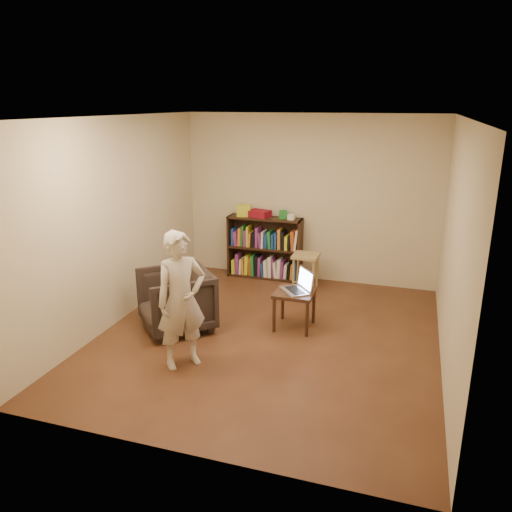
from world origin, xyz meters
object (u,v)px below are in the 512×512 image
(bookshelf, at_px, (265,251))
(stool, at_px, (306,261))
(laptop, at_px, (299,286))
(armchair, at_px, (176,300))
(person, at_px, (181,300))
(side_table, at_px, (295,297))

(bookshelf, height_order, stool, bookshelf)
(bookshelf, relative_size, laptop, 2.54)
(bookshelf, xyz_separation_m, armchair, (-0.49, -2.22, -0.06))
(bookshelf, relative_size, armchair, 1.42)
(stool, bearing_deg, person, -106.11)
(armchair, xyz_separation_m, person, (0.48, -0.79, 0.37))
(stool, relative_size, person, 0.37)
(stool, bearing_deg, armchair, -123.71)
(laptop, xyz_separation_m, person, (-0.98, -1.30, 0.20))
(side_table, distance_m, laptop, 0.15)
(laptop, bearing_deg, side_table, -101.65)
(side_table, bearing_deg, person, -126.11)
(stool, xyz_separation_m, armchair, (-1.24, -1.87, -0.06))
(bookshelf, xyz_separation_m, laptop, (0.96, -1.71, 0.11))
(side_table, xyz_separation_m, person, (-0.93, -1.27, 0.34))
(armchair, height_order, laptop, laptop)
(person, bearing_deg, stool, 26.59)
(bookshelf, distance_m, stool, 0.83)
(armchair, distance_m, person, 1.00)
(side_table, distance_m, person, 1.61)
(stool, relative_size, armchair, 0.66)
(bookshelf, height_order, laptop, bookshelf)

